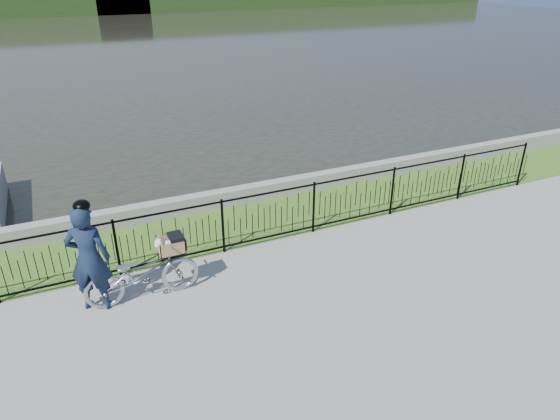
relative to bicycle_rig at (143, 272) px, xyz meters
name	(u,v)px	position (x,y,z in m)	size (l,w,h in m)	color
ground	(306,281)	(2.72, -0.72, -0.51)	(120.00, 120.00, 0.00)	gray
grass_strip	(252,221)	(2.72, 1.88, -0.51)	(60.00, 2.00, 0.01)	#416921
water	(95,45)	(2.72, 32.28, -0.51)	(120.00, 120.00, 0.00)	#28281F
quay_wall	(236,196)	(2.72, 2.88, -0.31)	(60.00, 0.30, 0.40)	gray
fence	(270,217)	(2.72, 0.88, 0.06)	(14.00, 0.06, 1.15)	black
far_treeline	(65,1)	(2.72, 59.28, 0.99)	(120.00, 6.00, 3.00)	#274219
bicycle_rig	(143,272)	(0.00, 0.00, 0.00)	(1.91, 0.67, 1.11)	#A4A7AF
cyclist	(89,257)	(-0.78, 0.09, 0.44)	(0.80, 0.67, 1.94)	#131D34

